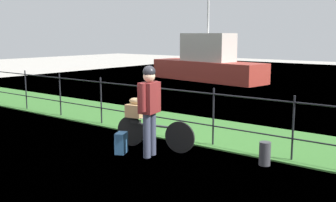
{
  "coord_description": "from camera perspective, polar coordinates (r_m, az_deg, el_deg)",
  "views": [
    {
      "loc": [
        4.98,
        -5.0,
        2.22
      ],
      "look_at": [
        0.02,
        1.36,
        0.9
      ],
      "focal_mm": 43.22,
      "sensor_mm": 36.0,
      "label": 1
    }
  ],
  "objects": [
    {
      "name": "ground_plane",
      "position": [
        7.4,
        -6.65,
        -8.23
      ],
      "size": [
        60.0,
        60.0,
        0.0
      ],
      "primitive_type": "plane",
      "color": "#B2ADA3"
    },
    {
      "name": "grass_strip",
      "position": [
        9.52,
        5.28,
        -4.14
      ],
      "size": [
        27.0,
        2.4,
        0.03
      ],
      "primitive_type": "cube",
      "color": "#38702D",
      "rests_on": "ground"
    },
    {
      "name": "harbor_water",
      "position": [
        17.33,
        20.96,
        1.34
      ],
      "size": [
        30.0,
        30.0,
        0.0
      ],
      "primitive_type": "plane",
      "color": "slate",
      "rests_on": "ground"
    },
    {
      "name": "iron_fence",
      "position": [
        8.58,
        1.77,
        -1.05
      ],
      "size": [
        18.04,
        0.04,
        1.18
      ],
      "color": "black",
      "rests_on": "ground"
    },
    {
      "name": "bicycle_main",
      "position": [
        7.95,
        -2.06,
        -4.51
      ],
      "size": [
        1.69,
        0.37,
        0.61
      ],
      "color": "black",
      "rests_on": "ground"
    },
    {
      "name": "wooden_crate",
      "position": [
        8.06,
        -4.59,
        -1.35
      ],
      "size": [
        0.38,
        0.35,
        0.25
      ],
      "primitive_type": "cube",
      "rotation": [
        0.0,
        0.0,
        0.18
      ],
      "color": "#A87F51",
      "rests_on": "bicycle_main"
    },
    {
      "name": "terrier_dog",
      "position": [
        8.02,
        -4.46,
        0.07
      ],
      "size": [
        0.32,
        0.19,
        0.18
      ],
      "color": "tan",
      "rests_on": "wooden_crate"
    },
    {
      "name": "cyclist_person",
      "position": [
        7.34,
        -2.65,
        -0.26
      ],
      "size": [
        0.33,
        0.53,
        1.68
      ],
      "color": "#383D51",
      "rests_on": "ground"
    },
    {
      "name": "backpack_on_paving",
      "position": [
        7.74,
        -6.62,
        -5.9
      ],
      "size": [
        0.28,
        0.33,
        0.4
      ],
      "primitive_type": "cube",
      "rotation": [
        0.0,
        0.0,
        2.03
      ],
      "color": "#28517A",
      "rests_on": "ground"
    },
    {
      "name": "mooring_bollard",
      "position": [
        7.2,
        13.5,
        -7.23
      ],
      "size": [
        0.2,
        0.2,
        0.41
      ],
      "primitive_type": "cylinder",
      "color": "#38383D",
      "rests_on": "ground"
    },
    {
      "name": "moored_boat_mid",
      "position": [
        19.95,
        5.59,
        5.26
      ],
      "size": [
        6.29,
        2.55,
        3.9
      ],
      "color": "#9E3328",
      "rests_on": "ground"
    }
  ]
}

